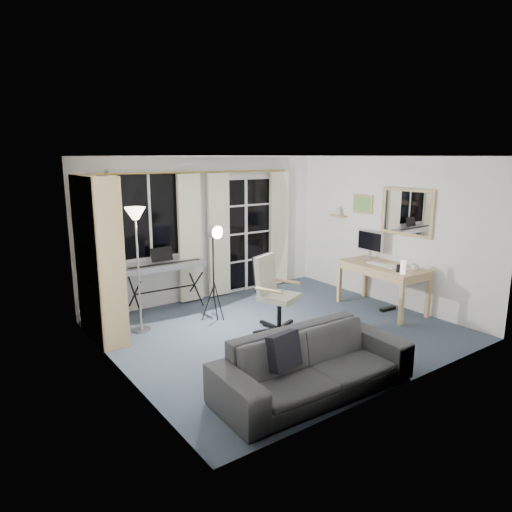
{
  "coord_description": "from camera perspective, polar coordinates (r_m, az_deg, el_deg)",
  "views": [
    {
      "loc": [
        -3.79,
        -4.73,
        2.39
      ],
      "look_at": [
        -0.16,
        0.35,
        1.03
      ],
      "focal_mm": 32.0,
      "sensor_mm": 36.0,
      "label": 1
    }
  ],
  "objects": [
    {
      "name": "wall_shelf",
      "position": [
        8.36,
        10.26,
        5.34
      ],
      "size": [
        0.16,
        0.3,
        0.18
      ],
      "color": "tan",
      "rests_on": "floor"
    },
    {
      "name": "mug",
      "position": [
        7.21,
        19.21,
        -1.23
      ],
      "size": [
        0.12,
        0.1,
        0.12
      ],
      "primitive_type": "imported",
      "rotation": [
        0.0,
        0.0,
        -0.05
      ],
      "color": "silver",
      "rests_on": "desk"
    },
    {
      "name": "torchiere_lamp",
      "position": [
        6.34,
        -14.75,
        2.87
      ],
      "size": [
        0.32,
        0.32,
        1.74
      ],
      "rotation": [
        0.0,
        0.0,
        0.17
      ],
      "color": "#B2B2B7",
      "rests_on": "floor"
    },
    {
      "name": "french_door",
      "position": [
        8.22,
        -1.41,
        2.72
      ],
      "size": [
        1.32,
        0.09,
        2.11
      ],
      "color": "white",
      "rests_on": "floor"
    },
    {
      "name": "floor",
      "position": [
        6.52,
        2.98,
        -9.32
      ],
      "size": [
        4.5,
        4.0,
        0.02
      ],
      "primitive_type": "cube",
      "color": "#384252",
      "rests_on": "ground"
    },
    {
      "name": "desk_clutter",
      "position": [
        7.28,
        16.55,
        -2.68
      ],
      "size": [
        0.45,
        0.83,
        0.93
      ],
      "rotation": [
        0.0,
        0.0,
        -0.05
      ],
      "color": "white",
      "rests_on": "desk"
    },
    {
      "name": "office_chair",
      "position": [
        6.31,
        1.96,
        -3.91
      ],
      "size": [
        0.74,
        0.73,
        1.07
      ],
      "rotation": [
        0.0,
        0.0,
        0.4
      ],
      "color": "black",
      "rests_on": "floor"
    },
    {
      "name": "sofa",
      "position": [
        4.8,
        7.23,
        -12.07
      ],
      "size": [
        2.16,
        0.7,
        0.84
      ],
      "rotation": [
        0.0,
        0.0,
        -0.04
      ],
      "color": "#2A2A2C",
      "rests_on": "floor"
    },
    {
      "name": "keyboard_piano",
      "position": [
        7.23,
        -11.35,
        -1.37
      ],
      "size": [
        1.31,
        0.67,
        0.94
      ],
      "rotation": [
        0.0,
        0.0,
        -0.04
      ],
      "color": "black",
      "rests_on": "floor"
    },
    {
      "name": "bookshelf",
      "position": [
        6.27,
        -19.28,
        -0.96
      ],
      "size": [
        0.35,
        1.01,
        2.17
      ],
      "rotation": [
        0.0,
        0.0,
        0.0
      ],
      "color": "tan",
      "rests_on": "floor"
    },
    {
      "name": "desk",
      "position": [
        7.45,
        15.57,
        -1.75
      ],
      "size": [
        0.75,
        1.4,
        0.73
      ],
      "rotation": [
        0.0,
        0.0,
        -0.05
      ],
      "color": "#A57C55",
      "rests_on": "floor"
    },
    {
      "name": "window",
      "position": [
        7.3,
        -13.25,
        4.96
      ],
      "size": [
        1.2,
        0.08,
        1.4
      ],
      "color": "white",
      "rests_on": "floor"
    },
    {
      "name": "studio_light",
      "position": [
        6.58,
        -5.18,
        1.61
      ],
      "size": [
        0.3,
        0.3,
        1.47
      ],
      "rotation": [
        0.0,
        0.0,
        0.18
      ],
      "color": "black",
      "rests_on": "floor"
    },
    {
      "name": "curtains",
      "position": [
        7.67,
        -6.52,
        2.48
      ],
      "size": [
        3.6,
        0.07,
        2.13
      ],
      "color": "gold",
      "rests_on": "floor"
    },
    {
      "name": "wall_mirror",
      "position": [
        7.49,
        18.33,
        5.23
      ],
      "size": [
        0.04,
        0.94,
        0.74
      ],
      "color": "tan",
      "rests_on": "floor"
    },
    {
      "name": "monitor",
      "position": [
        7.8,
        14.08,
        1.72
      ],
      "size": [
        0.18,
        0.53,
        0.46
      ],
      "rotation": [
        0.0,
        0.0,
        -0.05
      ],
      "color": "silver",
      "rests_on": "desk"
    },
    {
      "name": "framed_print",
      "position": [
        8.05,
        13.21,
        6.33
      ],
      "size": [
        0.03,
        0.42,
        0.32
      ],
      "color": "tan",
      "rests_on": "floor"
    }
  ]
}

